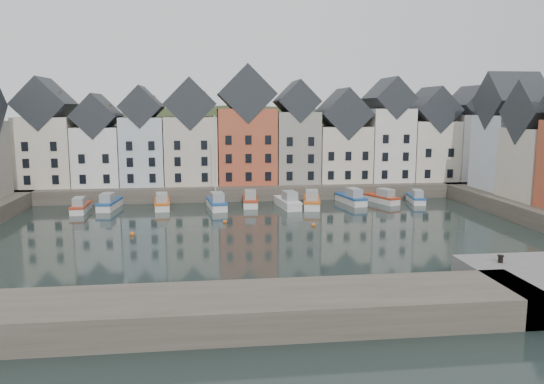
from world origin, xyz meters
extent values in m
plane|color=black|center=(0.00, 0.00, 0.00)|extent=(260.00, 260.00, 0.00)
cube|color=#484137|center=(0.00, 30.00, 1.00)|extent=(90.00, 16.00, 2.00)
cube|color=#484137|center=(-10.00, -22.00, 1.00)|extent=(50.00, 6.00, 2.00)
ellipsoid|color=#263219|center=(0.00, 56.00, -18.00)|extent=(153.60, 70.40, 64.00)
sphere|color=#1D3116|center=(-13.94, 50.93, 8.70)|extent=(5.77, 5.77, 5.77)
sphere|color=#1D3116|center=(24.86, 60.75, 8.12)|extent=(5.27, 5.27, 5.27)
sphere|color=#1D3116|center=(31.82, 54.20, 7.88)|extent=(5.07, 5.07, 5.07)
sphere|color=#1D3116|center=(14.28, 55.19, 7.82)|extent=(5.01, 5.01, 5.01)
sphere|color=#1D3116|center=(-37.67, 56.61, 6.57)|extent=(3.94, 3.94, 3.94)
sphere|color=#1D3116|center=(28.33, 60.25, 8.05)|extent=(5.21, 5.21, 5.21)
sphere|color=#1D3116|center=(1.99, 58.64, 8.32)|extent=(5.45, 5.45, 5.45)
sphere|color=#1D3116|center=(37.80, 48.31, 7.21)|extent=(4.49, 4.49, 4.49)
cube|color=beige|center=(-29.17, 28.00, 7.04)|extent=(7.67, 8.00, 10.07)
cube|color=black|center=(-29.17, 28.00, 13.97)|extent=(7.67, 8.16, 7.67)
cube|color=white|center=(-21.90, 28.00, 6.30)|extent=(6.56, 8.00, 8.61)
cube|color=black|center=(-21.90, 28.00, 12.23)|extent=(6.56, 8.16, 6.56)
cube|color=silver|center=(-15.37, 28.00, 7.01)|extent=(6.20, 8.00, 10.02)
cube|color=black|center=(-15.37, 28.00, 13.55)|extent=(6.20, 8.16, 6.20)
cube|color=beige|center=(-8.27, 28.00, 7.04)|extent=(7.70, 8.00, 10.08)
cube|color=black|center=(-8.27, 28.00, 13.98)|extent=(7.70, 8.16, 7.70)
cube|color=#BD5236|center=(0.07, 28.00, 7.64)|extent=(8.69, 8.00, 11.28)
cube|color=black|center=(0.07, 28.00, 15.43)|extent=(8.69, 8.16, 8.69)
cube|color=gray|center=(7.78, 28.00, 7.39)|extent=(6.43, 8.00, 10.78)
cube|color=black|center=(7.78, 28.00, 14.37)|extent=(6.43, 8.16, 6.43)
cube|color=beige|center=(15.08, 28.00, 6.28)|extent=(7.88, 8.00, 8.56)
cube|color=black|center=(15.08, 28.00, 12.51)|extent=(7.88, 8.16, 7.88)
cube|color=white|center=(22.42, 28.00, 7.64)|extent=(6.50, 8.00, 11.27)
cube|color=black|center=(22.42, 28.00, 14.88)|extent=(6.50, 8.16, 6.50)
cube|color=beige|center=(29.43, 28.00, 6.66)|extent=(7.23, 8.00, 9.32)
cube|color=black|center=(29.43, 28.00, 13.11)|extent=(7.23, 8.16, 7.23)
cube|color=white|center=(36.28, 28.00, 7.16)|extent=(6.18, 8.00, 10.32)
cube|color=black|center=(36.28, 28.00, 13.85)|extent=(6.18, 8.16, 6.18)
cube|color=silver|center=(36.00, 16.26, 7.19)|extent=(7.47, 8.00, 10.38)
cube|color=black|center=(36.00, 16.26, 14.36)|extent=(7.62, 8.00, 8.00)
cube|color=beige|center=(36.00, 8.26, 6.44)|extent=(8.14, 8.00, 8.89)
sphere|color=#D05C18|center=(-4.00, 8.00, 0.15)|extent=(0.50, 0.50, 0.50)
sphere|color=#D05C18|center=(6.00, 5.00, 0.15)|extent=(0.50, 0.50, 0.50)
sphere|color=#D05C18|center=(-14.00, 3.00, 0.15)|extent=(0.50, 0.50, 0.50)
cube|color=silver|center=(-22.44, 17.17, 0.33)|extent=(1.87, 5.75, 1.05)
cube|color=#AC3418|center=(-22.44, 17.17, 0.90)|extent=(1.97, 5.87, 0.24)
cube|color=gray|center=(-22.42, 16.31, 1.47)|extent=(1.39, 2.32, 1.14)
cube|color=silver|center=(-19.11, 19.00, 0.36)|extent=(2.51, 6.37, 1.14)
cube|color=#1F4C8F|center=(-19.11, 19.00, 0.98)|extent=(2.62, 6.50, 0.26)
cube|color=gray|center=(-19.21, 18.07, 1.60)|extent=(1.70, 2.62, 1.24)
cube|color=silver|center=(-12.11, 18.40, 0.36)|extent=(2.38, 6.34, 1.14)
cube|color=#D05C18|center=(-12.11, 18.40, 0.98)|extent=(2.50, 6.48, 0.26)
cube|color=gray|center=(-12.03, 17.47, 1.60)|extent=(1.65, 2.60, 1.24)
cube|color=silver|center=(-4.82, 17.41, 0.38)|extent=(2.76, 6.69, 1.19)
cube|color=#1F4C8F|center=(-4.82, 17.41, 1.03)|extent=(2.88, 6.83, 0.27)
cube|color=gray|center=(-4.70, 16.44, 1.68)|extent=(1.83, 2.77, 1.30)
cylinder|color=silver|center=(-4.90, 18.05, 6.49)|extent=(0.15, 0.15, 11.90)
cube|color=silver|center=(-0.13, 19.05, 0.37)|extent=(2.26, 6.42, 1.16)
cube|color=#AC3418|center=(-0.13, 19.05, 1.00)|extent=(2.37, 6.55, 0.26)
cube|color=gray|center=(-0.18, 18.10, 1.63)|extent=(1.62, 2.61, 1.26)
cube|color=silver|center=(4.79, 16.86, 0.39)|extent=(2.87, 6.84, 1.22)
cube|color=silver|center=(4.79, 16.86, 1.05)|extent=(3.00, 6.99, 0.28)
cube|color=gray|center=(4.93, 15.87, 1.71)|extent=(1.89, 2.84, 1.33)
cube|color=silver|center=(8.13, 16.87, 0.40)|extent=(3.27, 7.16, 1.26)
cube|color=#D05C18|center=(8.13, 16.87, 1.09)|extent=(3.41, 7.31, 0.29)
cube|color=gray|center=(7.95, 15.85, 1.78)|extent=(2.08, 3.00, 1.38)
cube|color=silver|center=(14.15, 18.77, 0.38)|extent=(3.09, 6.70, 1.18)
cube|color=#1F4C8F|center=(14.15, 18.77, 1.02)|extent=(3.22, 6.85, 0.27)
cube|color=gray|center=(14.33, 17.82, 1.67)|extent=(1.96, 2.82, 1.29)
cube|color=silver|center=(18.68, 18.91, 0.34)|extent=(3.93, 6.12, 1.08)
cube|color=#AC3418|center=(18.68, 18.91, 0.93)|extent=(4.07, 6.27, 0.25)
cube|color=gray|center=(19.02, 18.10, 1.52)|extent=(2.19, 2.71, 1.18)
cube|color=silver|center=(23.61, 18.42, 0.32)|extent=(2.48, 5.64, 1.00)
cube|color=#1F4C8F|center=(23.61, 18.42, 0.86)|extent=(2.59, 5.76, 0.23)
cube|color=gray|center=(23.48, 17.62, 1.41)|extent=(1.60, 2.35, 1.09)
cylinder|color=black|center=(15.63, -17.44, 2.25)|extent=(0.36, 0.36, 0.50)
cylinder|color=black|center=(15.63, -17.44, 2.52)|extent=(0.48, 0.48, 0.08)
camera|label=1|loc=(-5.92, -53.24, 13.39)|focal=35.00mm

